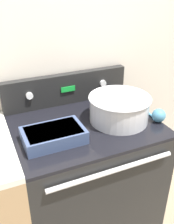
{
  "coord_description": "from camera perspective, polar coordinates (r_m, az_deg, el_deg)",
  "views": [
    {
      "loc": [
        -0.5,
        -0.83,
        1.67
      ],
      "look_at": [
        0.02,
        0.33,
        0.99
      ],
      "focal_mm": 42.0,
      "sensor_mm": 36.0,
      "label": 1
    }
  ],
  "objects": [
    {
      "name": "ladle",
      "position": [
        1.52,
        14.93,
        -0.57
      ],
      "size": [
        0.08,
        0.34,
        0.08
      ],
      "color": "teal",
      "rests_on": "stove_range"
    },
    {
      "name": "mixing_bowl",
      "position": [
        1.45,
        7.03,
        1.04
      ],
      "size": [
        0.34,
        0.34,
        0.15
      ],
      "color": "silver",
      "rests_on": "stove_range"
    },
    {
      "name": "stove_range",
      "position": [
        1.74,
        -0.4,
        -15.89
      ],
      "size": [
        0.8,
        0.65,
        0.93
      ],
      "color": "black",
      "rests_on": "ground_plane"
    },
    {
      "name": "kitchen_wall",
      "position": [
        1.63,
        -5.54,
        12.93
      ],
      "size": [
        8.0,
        0.05,
        2.5
      ],
      "color": "beige",
      "rests_on": "ground_plane"
    },
    {
      "name": "casserole_dish",
      "position": [
        1.3,
        -7.3,
        -4.9
      ],
      "size": [
        0.3,
        0.19,
        0.07
      ],
      "color": "#38476B",
      "rests_on": "stove_range"
    },
    {
      "name": "control_panel",
      "position": [
        1.65,
        -4.5,
        5.08
      ],
      "size": [
        0.8,
        0.07,
        0.19
      ],
      "color": "black",
      "rests_on": "stove_range"
    }
  ]
}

